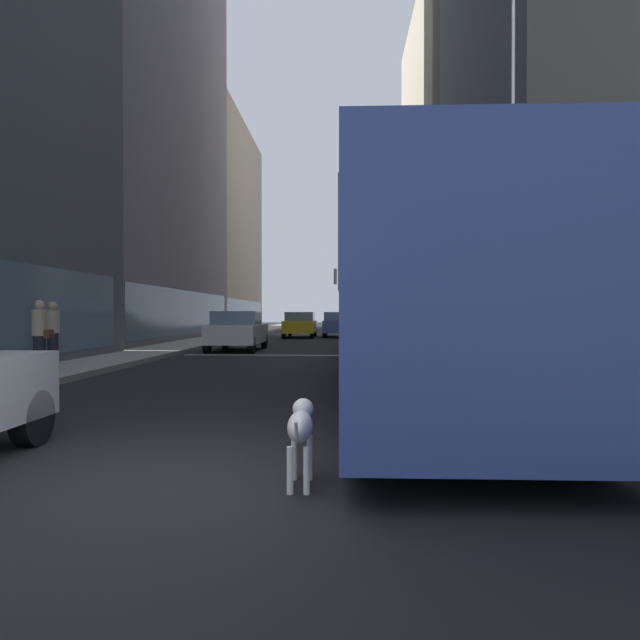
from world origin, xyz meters
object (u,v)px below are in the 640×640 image
at_px(car_yellow_taxi, 300,325).
at_px(pedestrian_in_coat, 53,333).
at_px(car_white_van, 237,331).
at_px(pedestrian_with_handbag, 40,335).
at_px(box_truck, 376,310).
at_px(transit_bus, 415,299).
at_px(dalmatian_dog, 301,427).
at_px(car_red_coupe, 367,327).
at_px(car_blue_hatchback, 338,324).
at_px(traffic_light_near, 625,236).

height_order(car_yellow_taxi, pedestrian_in_coat, pedestrian_in_coat).
xyz_separation_m(car_white_van, pedestrian_with_handbag, (-2.72, -10.37, 0.19)).
xyz_separation_m(box_truck, pedestrian_with_handbag, (-8.32, -8.52, -0.65)).
height_order(transit_bus, car_white_van, transit_bus).
relative_size(box_truck, dalmatian_dog, 7.79).
distance_m(transit_bus, car_red_coupe, 19.77).
bearing_deg(pedestrian_with_handbag, car_blue_hatchback, 74.59).
relative_size(box_truck, pedestrian_in_coat, 4.44).
xyz_separation_m(car_blue_hatchback, pedestrian_in_coat, (-7.44, -22.40, 0.19)).
bearing_deg(box_truck, dalmatian_dog, -95.59).
distance_m(car_red_coupe, dalmatian_dog, 24.74).
height_order(car_blue_hatchback, dalmatian_dog, car_blue_hatchback).
bearing_deg(dalmatian_dog, car_red_coupe, 86.24).
distance_m(dalmatian_dog, pedestrian_in_coat, 12.48).
relative_size(transit_bus, car_white_van, 2.68).
bearing_deg(car_red_coupe, car_white_van, -131.75).
xyz_separation_m(box_truck, pedestrian_in_coat, (-9.04, -6.53, -0.66)).
xyz_separation_m(pedestrian_with_handbag, traffic_light_near, (10.42, -6.16, 1.42)).
xyz_separation_m(car_yellow_taxi, pedestrian_with_handbag, (-4.32, -23.50, 0.19)).
bearing_deg(pedestrian_with_handbag, car_white_van, 75.30).
relative_size(car_blue_hatchback, pedestrian_with_handbag, 2.57).
height_order(car_yellow_taxi, dalmatian_dog, car_yellow_taxi).
bearing_deg(transit_bus, car_red_coupe, 90.00).
relative_size(car_white_van, pedestrian_in_coat, 2.55).
bearing_deg(box_truck, car_red_coupe, 90.00).
relative_size(transit_bus, box_truck, 1.54).
bearing_deg(box_truck, pedestrian_with_handbag, -134.31).
relative_size(car_white_van, traffic_light_near, 1.27).
xyz_separation_m(transit_bus, pedestrian_with_handbag, (-8.32, 3.11, -0.76)).
bearing_deg(pedestrian_in_coat, car_blue_hatchback, 71.63).
xyz_separation_m(car_red_coupe, car_blue_hatchback, (-1.60, 7.74, 0.00)).
bearing_deg(pedestrian_with_handbag, pedestrian_in_coat, 109.79).
distance_m(car_red_coupe, pedestrian_with_handbag, 18.61).
xyz_separation_m(car_white_van, box_truck, (5.60, -1.85, 0.84)).
distance_m(box_truck, pedestrian_with_handbag, 11.93).
xyz_separation_m(transit_bus, car_yellow_taxi, (-4.00, 26.60, -0.95)).
xyz_separation_m(car_yellow_taxi, traffic_light_near, (6.10, -29.66, 1.61)).
bearing_deg(car_yellow_taxi, traffic_light_near, -78.38).
xyz_separation_m(dalmatian_dog, pedestrian_with_handbag, (-6.70, 8.04, 0.50)).
bearing_deg(transit_bus, car_yellow_taxi, 98.55).
relative_size(pedestrian_with_handbag, traffic_light_near, 0.50).
distance_m(transit_bus, box_truck, 11.63).
height_order(car_white_van, traffic_light_near, traffic_light_near).
relative_size(box_truck, pedestrian_with_handbag, 4.44).
relative_size(transit_bus, car_yellow_taxi, 2.45).
relative_size(car_red_coupe, car_white_van, 1.03).
height_order(car_white_van, pedestrian_in_coat, pedestrian_in_coat).
distance_m(car_red_coupe, car_white_van, 8.41).
relative_size(car_blue_hatchback, box_truck, 0.58).
distance_m(dalmatian_dog, pedestrian_with_handbag, 10.48).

